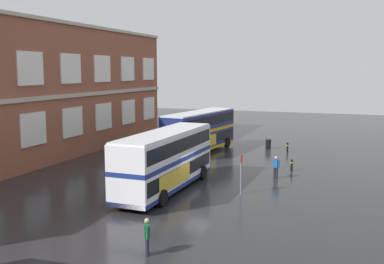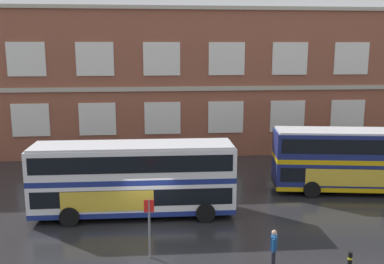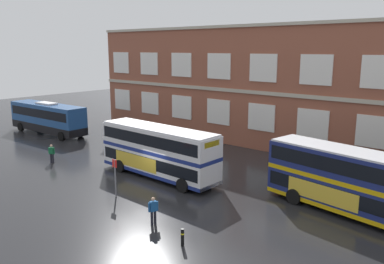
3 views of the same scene
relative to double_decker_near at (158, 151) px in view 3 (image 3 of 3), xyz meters
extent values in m
plane|color=#232326|center=(0.84, 0.57, -2.15)|extent=(120.00, 120.00, 0.00)
cube|color=brown|center=(1.92, 16.57, 3.95)|extent=(48.11, 8.00, 12.20)
cube|color=#B2A893|center=(1.92, 12.49, 3.70)|extent=(48.11, 0.16, 0.36)
cube|color=#B2A893|center=(1.92, 12.52, 10.20)|extent=(48.11, 0.28, 0.30)
cube|color=silver|center=(-19.46, 12.51, 1.27)|extent=(2.99, 0.12, 2.68)
cube|color=silver|center=(-14.12, 12.51, 1.27)|extent=(2.99, 0.12, 2.68)
cube|color=silver|center=(-8.77, 12.51, 1.27)|extent=(2.99, 0.12, 2.68)
cube|color=silver|center=(-3.43, 12.51, 1.27)|extent=(2.99, 0.12, 2.68)
cube|color=silver|center=(1.92, 12.51, 1.27)|extent=(2.99, 0.12, 2.68)
cube|color=silver|center=(7.26, 12.51, 1.27)|extent=(2.99, 0.12, 2.68)
cube|color=silver|center=(12.61, 12.51, 1.27)|extent=(2.99, 0.12, 2.68)
cube|color=silver|center=(-19.46, 12.51, 6.14)|extent=(2.99, 0.12, 2.68)
cube|color=silver|center=(-14.12, 12.51, 6.14)|extent=(2.99, 0.12, 2.68)
cube|color=silver|center=(-8.77, 12.51, 6.14)|extent=(2.99, 0.12, 2.68)
cube|color=silver|center=(-3.43, 12.51, 6.14)|extent=(2.99, 0.12, 2.68)
cube|color=silver|center=(1.92, 12.51, 6.14)|extent=(2.99, 0.12, 2.68)
cube|color=silver|center=(7.26, 12.51, 6.14)|extent=(2.99, 0.12, 2.68)
cube|color=silver|center=(12.61, 12.51, 6.14)|extent=(2.99, 0.12, 2.68)
cube|color=silver|center=(0.00, 0.00, -0.92)|extent=(11.04, 2.75, 1.75)
cube|color=black|center=(0.00, 0.00, -0.71)|extent=(10.61, 2.78, 0.90)
cube|color=navy|center=(0.00, 0.00, 0.10)|extent=(11.04, 2.75, 0.30)
cube|color=silver|center=(0.00, 0.00, 1.03)|extent=(11.04, 2.75, 1.55)
cube|color=black|center=(0.00, 0.00, 1.10)|extent=(10.61, 2.78, 0.90)
cube|color=navy|center=(0.00, 0.00, -1.66)|extent=(11.05, 2.77, 0.28)
cube|color=silver|center=(0.00, 0.00, 1.86)|extent=(10.82, 2.64, 0.12)
cube|color=gold|center=(-1.35, -1.26, -0.84)|extent=(4.84, 0.12, 1.10)
cube|color=yellow|center=(5.47, -0.10, 1.45)|extent=(0.09, 1.66, 0.40)
cylinder|color=black|center=(3.82, -1.34, -1.63)|extent=(1.05, 0.34, 1.04)
cylinder|color=black|center=(3.87, 1.21, -1.63)|extent=(1.05, 0.34, 1.04)
cylinder|color=black|center=(-3.33, -1.21, -1.63)|extent=(1.05, 0.34, 1.04)
cylinder|color=black|center=(-3.28, 1.34, -1.63)|extent=(1.05, 0.34, 1.04)
cube|color=navy|center=(14.35, 2.61, -0.92)|extent=(11.26, 4.15, 1.75)
cube|color=black|center=(14.35, 2.61, -0.71)|extent=(10.83, 4.13, 0.90)
cube|color=gold|center=(14.35, 2.61, 0.10)|extent=(11.26, 4.15, 0.30)
cube|color=navy|center=(14.35, 2.61, 1.03)|extent=(11.26, 4.15, 1.55)
cube|color=black|center=(14.35, 2.61, 1.10)|extent=(10.83, 4.13, 0.90)
cube|color=gold|center=(14.35, 2.61, -1.66)|extent=(11.26, 4.17, 0.28)
cube|color=silver|center=(14.35, 2.61, 1.86)|extent=(11.02, 4.02, 0.12)
cube|color=gold|center=(12.85, 1.53, -0.84)|extent=(4.79, 0.75, 1.10)
cylinder|color=black|center=(10.90, 1.84, -1.63)|extent=(1.08, 0.47, 1.04)
cylinder|color=black|center=(11.27, 4.36, -1.63)|extent=(1.08, 0.47, 1.04)
cube|color=navy|center=(-21.84, 2.85, -0.15)|extent=(12.11, 3.14, 3.20)
cube|color=black|center=(-21.84, 2.85, 0.49)|extent=(11.39, 3.14, 1.00)
cube|color=black|center=(-21.84, 2.85, -1.30)|extent=(12.11, 3.16, 0.90)
cube|color=silver|center=(-21.84, 2.85, 1.55)|extent=(2.94, 1.42, 0.20)
cylinder|color=black|center=(-17.22, 1.81, -1.63)|extent=(1.05, 0.37, 1.04)
cylinder|color=black|center=(-17.35, 4.35, -1.63)|extent=(1.05, 0.37, 1.04)
cylinder|color=black|center=(-25.85, 1.38, -1.63)|extent=(1.05, 0.37, 1.04)
cylinder|color=black|center=(-25.98, 3.92, -1.63)|extent=(1.05, 0.37, 1.04)
cylinder|color=black|center=(6.05, -6.51, -1.72)|extent=(0.21, 0.21, 0.85)
cylinder|color=black|center=(6.12, -6.33, -1.72)|extent=(0.21, 0.21, 0.85)
cube|color=#194C8C|center=(6.09, -6.42, -1.00)|extent=(0.37, 0.46, 0.60)
cylinder|color=#194C8C|center=(5.99, -6.66, -1.03)|extent=(0.14, 0.14, 0.57)
cylinder|color=#194C8C|center=(6.18, -6.18, -1.03)|extent=(0.14, 0.14, 0.57)
sphere|color=tan|center=(6.09, -6.42, -0.56)|extent=(0.22, 0.22, 0.22)
cylinder|color=black|center=(-10.18, -3.56, -1.72)|extent=(0.22, 0.22, 0.85)
cylinder|color=black|center=(-10.01, -3.46, -1.72)|extent=(0.22, 0.22, 0.85)
cube|color=#145933|center=(-10.09, -3.51, -1.00)|extent=(0.47, 0.40, 0.60)
cylinder|color=#145933|center=(-10.32, -3.64, -1.03)|extent=(0.15, 0.15, 0.57)
cylinder|color=#145933|center=(-9.87, -3.39, -1.03)|extent=(0.15, 0.15, 0.57)
sphere|color=tan|center=(-10.09, -3.51, -0.56)|extent=(0.22, 0.22, 0.22)
cylinder|color=slate|center=(0.86, -5.02, -0.80)|extent=(0.10, 0.10, 2.70)
cube|color=red|center=(0.86, -5.04, 0.27)|extent=(0.44, 0.04, 0.56)
cylinder|color=black|center=(9.08, -7.20, -1.67)|extent=(0.18, 0.18, 0.95)
cylinder|color=yellow|center=(9.08, -7.20, -1.47)|extent=(0.19, 0.19, 0.08)
camera|label=1|loc=(-27.07, -11.92, 6.01)|focal=41.65mm
camera|label=2|loc=(1.09, -22.75, 7.04)|focal=40.00mm
camera|label=3|loc=(21.84, -21.30, 8.03)|focal=36.90mm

